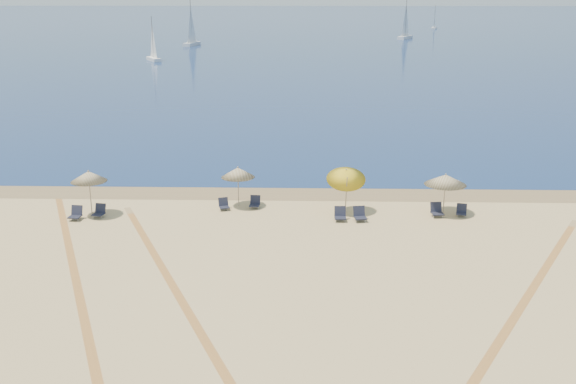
{
  "coord_description": "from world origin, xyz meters",
  "views": [
    {
      "loc": [
        0.9,
        -13.72,
        11.73
      ],
      "look_at": [
        0.0,
        20.0,
        1.3
      ],
      "focal_mm": 41.51,
      "sensor_mm": 36.0,
      "label": 1
    }
  ],
  "objects_px": {
    "chair_6": "(360,215)",
    "chair_2": "(99,211)",
    "sailboat_0": "(434,22)",
    "sailboat_3": "(191,32)",
    "umbrella_2": "(238,172)",
    "umbrella_3": "(346,175)",
    "chair_1": "(76,214)",
    "chair_8": "(462,211)",
    "umbrella_1": "(89,176)",
    "umbrella_4": "(446,180)",
    "sailboat_1": "(405,26)",
    "chair_7": "(437,210)",
    "chair_3": "(224,205)",
    "chair_4": "(255,202)",
    "chair_5": "(340,215)",
    "sailboat_2": "(153,47)"
  },
  "relations": [
    {
      "from": "chair_1",
      "to": "chair_4",
      "type": "height_order",
      "value": "chair_1"
    },
    {
      "from": "chair_4",
      "to": "chair_7",
      "type": "relative_size",
      "value": 0.89
    },
    {
      "from": "umbrella_1",
      "to": "chair_8",
      "type": "xyz_separation_m",
      "value": [
        19.8,
        0.42,
        -1.88
      ]
    },
    {
      "from": "chair_2",
      "to": "sailboat_0",
      "type": "xyz_separation_m",
      "value": [
        48.13,
        166.63,
        1.71
      ]
    },
    {
      "from": "chair_1",
      "to": "chair_7",
      "type": "distance_m",
      "value": 19.12
    },
    {
      "from": "chair_5",
      "to": "sailboat_1",
      "type": "relative_size",
      "value": 0.08
    },
    {
      "from": "umbrella_4",
      "to": "sailboat_2",
      "type": "bearing_deg",
      "value": 113.08
    },
    {
      "from": "chair_3",
      "to": "chair_4",
      "type": "distance_m",
      "value": 1.73
    },
    {
      "from": "chair_6",
      "to": "sailboat_1",
      "type": "distance_m",
      "value": 128.89
    },
    {
      "from": "chair_5",
      "to": "chair_4",
      "type": "bearing_deg",
      "value": 156.92
    },
    {
      "from": "umbrella_3",
      "to": "sailboat_1",
      "type": "height_order",
      "value": "sailboat_1"
    },
    {
      "from": "umbrella_4",
      "to": "chair_8",
      "type": "relative_size",
      "value": 3.05
    },
    {
      "from": "chair_6",
      "to": "chair_7",
      "type": "xyz_separation_m",
      "value": [
        4.16,
        0.8,
        -0.0
      ]
    },
    {
      "from": "chair_8",
      "to": "sailboat_0",
      "type": "height_order",
      "value": "sailboat_0"
    },
    {
      "from": "umbrella_2",
      "to": "sailboat_3",
      "type": "distance_m",
      "value": 107.29
    },
    {
      "from": "umbrella_1",
      "to": "chair_3",
      "type": "distance_m",
      "value": 7.3
    },
    {
      "from": "chair_7",
      "to": "chair_8",
      "type": "relative_size",
      "value": 1.06
    },
    {
      "from": "umbrella_2",
      "to": "chair_7",
      "type": "height_order",
      "value": "umbrella_2"
    },
    {
      "from": "umbrella_2",
      "to": "chair_8",
      "type": "distance_m",
      "value": 12.26
    },
    {
      "from": "chair_8",
      "to": "sailboat_0",
      "type": "distance_m",
      "value": 168.44
    },
    {
      "from": "umbrella_1",
      "to": "umbrella_2",
      "type": "height_order",
      "value": "umbrella_1"
    },
    {
      "from": "umbrella_1",
      "to": "sailboat_3",
      "type": "bearing_deg",
      "value": 96.55
    },
    {
      "from": "chair_5",
      "to": "chair_8",
      "type": "relative_size",
      "value": 0.98
    },
    {
      "from": "umbrella_3",
      "to": "chair_2",
      "type": "bearing_deg",
      "value": -175.38
    },
    {
      "from": "umbrella_2",
      "to": "chair_2",
      "type": "distance_m",
      "value": 7.68
    },
    {
      "from": "chair_3",
      "to": "umbrella_2",
      "type": "bearing_deg",
      "value": 20.09
    },
    {
      "from": "chair_2",
      "to": "sailboat_2",
      "type": "bearing_deg",
      "value": 111.04
    },
    {
      "from": "chair_8",
      "to": "chair_7",
      "type": "bearing_deg",
      "value": -162.11
    },
    {
      "from": "chair_5",
      "to": "sailboat_0",
      "type": "relative_size",
      "value": 0.11
    },
    {
      "from": "umbrella_3",
      "to": "chair_1",
      "type": "bearing_deg",
      "value": -174.04
    },
    {
      "from": "chair_7",
      "to": "sailboat_1",
      "type": "relative_size",
      "value": 0.08
    },
    {
      "from": "chair_8",
      "to": "sailboat_0",
      "type": "xyz_separation_m",
      "value": [
        28.83,
        165.95,
        1.73
      ]
    },
    {
      "from": "chair_5",
      "to": "sailboat_2",
      "type": "bearing_deg",
      "value": 109.13
    },
    {
      "from": "chair_1",
      "to": "umbrella_1",
      "type": "bearing_deg",
      "value": 53.91
    },
    {
      "from": "umbrella_3",
      "to": "chair_4",
      "type": "distance_m",
      "value": 5.33
    },
    {
      "from": "chair_3",
      "to": "chair_4",
      "type": "relative_size",
      "value": 1.08
    },
    {
      "from": "sailboat_0",
      "to": "sailboat_3",
      "type": "height_order",
      "value": "sailboat_3"
    },
    {
      "from": "umbrella_3",
      "to": "chair_1",
      "type": "xyz_separation_m",
      "value": [
        -14.25,
        -1.49,
        -1.8
      ]
    },
    {
      "from": "umbrella_4",
      "to": "chair_2",
      "type": "xyz_separation_m",
      "value": [
        -18.42,
        -1.08,
        -1.58
      ]
    },
    {
      "from": "umbrella_1",
      "to": "chair_8",
      "type": "bearing_deg",
      "value": 1.22
    },
    {
      "from": "umbrella_2",
      "to": "sailboat_3",
      "type": "height_order",
      "value": "sailboat_3"
    },
    {
      "from": "umbrella_1",
      "to": "chair_1",
      "type": "bearing_deg",
      "value": -132.67
    },
    {
      "from": "chair_2",
      "to": "umbrella_4",
      "type": "bearing_deg",
      "value": 14.02
    },
    {
      "from": "umbrella_4",
      "to": "sailboat_0",
      "type": "xyz_separation_m",
      "value": [
        29.71,
        165.54,
        0.12
      ]
    },
    {
      "from": "chair_6",
      "to": "chair_2",
      "type": "bearing_deg",
      "value": 168.73
    },
    {
      "from": "chair_6",
      "to": "sailboat_1",
      "type": "relative_size",
      "value": 0.09
    },
    {
      "from": "umbrella_3",
      "to": "sailboat_3",
      "type": "distance_m",
      "value": 109.48
    },
    {
      "from": "umbrella_2",
      "to": "chair_7",
      "type": "xyz_separation_m",
      "value": [
        10.74,
        -1.42,
        -1.63
      ]
    },
    {
      "from": "chair_6",
      "to": "sailboat_2",
      "type": "xyz_separation_m",
      "value": [
        -28.05,
        77.95,
        1.84
      ]
    },
    {
      "from": "sailboat_1",
      "to": "umbrella_3",
      "type": "bearing_deg",
      "value": -72.14
    }
  ]
}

